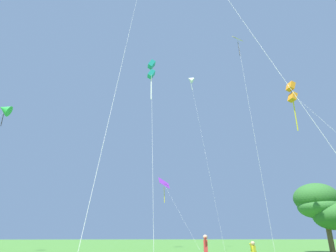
% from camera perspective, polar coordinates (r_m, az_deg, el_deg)
% --- Properties ---
extents(kite_purple_streamer, '(4.67, 11.23, 11.09)m').
position_cam_1_polar(kite_purple_streamer, '(49.51, -0.70, -11.91)').
color(kite_purple_streamer, purple).
rests_on(kite_purple_streamer, ground_plane).
extents(kite_teal_box, '(0.59, 7.45, 14.28)m').
position_cam_1_polar(kite_teal_box, '(22.35, -3.29, 10.84)').
color(kite_teal_box, teal).
rests_on(kite_teal_box, ground_plane).
extents(kite_orange_box, '(2.69, 11.06, 16.29)m').
position_cam_1_polar(kite_orange_box, '(31.71, 23.28, 5.96)').
color(kite_orange_box, orange).
rests_on(kite_orange_box, ground_plane).
extents(kite_white_distant, '(1.85, 11.97, 28.96)m').
position_cam_1_polar(kite_white_distant, '(52.95, 4.48, 9.14)').
color(kite_white_distant, white).
rests_on(kite_white_distant, ground_plane).
extents(kite_yellow_diamond, '(1.69, 5.61, 19.78)m').
position_cam_1_polar(kite_yellow_diamond, '(28.49, 13.95, 14.27)').
color(kite_yellow_diamond, yellow).
rests_on(kite_yellow_diamond, ground_plane).
extents(kite_green_small, '(1.90, 9.86, 17.58)m').
position_cam_1_polar(kite_green_small, '(42.00, -29.55, 2.86)').
color(kite_green_small, green).
rests_on(kite_green_small, ground_plane).
extents(person_foreground_watcher, '(0.23, 0.55, 1.68)m').
position_cam_1_polar(person_foreground_watcher, '(15.33, 7.47, -23.02)').
color(person_foreground_watcher, '#2D3351').
rests_on(person_foreground_watcher, ground_plane).
extents(tree_right_cluster, '(5.42, 5.37, 7.22)m').
position_cam_1_polar(tree_right_cluster, '(36.63, 28.07, -13.73)').
color(tree_right_cluster, brown).
rests_on(tree_right_cluster, ground_plane).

